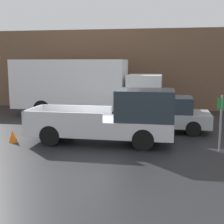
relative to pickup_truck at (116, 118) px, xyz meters
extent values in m
plane|color=#232326|center=(-0.46, 0.54, -0.99)|extent=(60.00, 60.00, 0.00)
cube|color=brown|center=(-0.46, 9.07, 1.65)|extent=(28.00, 0.15, 5.28)
cube|color=silver|center=(-0.61, 0.00, -0.32)|extent=(5.68, 1.98, 0.62)
cube|color=#28333D|center=(1.15, 0.00, 0.56)|extent=(2.16, 1.86, 1.15)
cube|color=silver|center=(-1.89, 0.94, 0.16)|extent=(3.12, 0.10, 0.34)
cube|color=silver|center=(-1.89, -0.94, 0.16)|extent=(3.12, 0.10, 0.34)
cube|color=silver|center=(-3.40, 0.00, 0.16)|extent=(0.10, 1.98, 0.34)
cylinder|color=black|center=(1.15, 0.87, -0.59)|extent=(0.79, 0.26, 0.79)
cylinder|color=black|center=(1.15, -0.87, -0.59)|extent=(0.79, 0.26, 0.79)
cylinder|color=black|center=(-2.37, 0.87, -0.59)|extent=(0.79, 0.26, 0.79)
cylinder|color=black|center=(-2.37, -0.87, -0.59)|extent=(0.79, 0.26, 0.79)
cube|color=#B7BABF|center=(1.79, 2.59, -0.41)|extent=(4.21, 1.98, 0.60)
cube|color=#28333D|center=(1.91, 2.59, 0.24)|extent=(2.31, 1.74, 0.70)
cylinder|color=black|center=(3.09, 3.49, -0.66)|extent=(0.66, 0.22, 0.66)
cylinder|color=black|center=(3.09, 1.70, -0.66)|extent=(0.66, 0.22, 0.66)
cylinder|color=black|center=(0.48, 3.49, -0.66)|extent=(0.66, 0.22, 0.66)
cylinder|color=black|center=(0.48, 1.70, -0.66)|extent=(0.66, 0.22, 0.66)
cube|color=white|center=(0.68, 5.87, 0.46)|extent=(1.89, 2.32, 1.96)
cube|color=white|center=(-3.70, 5.87, 0.89)|extent=(6.53, 2.45, 2.81)
cylinder|color=black|center=(0.33, 6.96, -0.49)|extent=(1.00, 0.30, 1.00)
cylinder|color=black|center=(0.33, 4.78, -0.49)|extent=(1.00, 0.30, 1.00)
cylinder|color=black|center=(-5.04, 6.96, -0.49)|extent=(1.00, 0.30, 1.00)
cylinder|color=black|center=(-5.04, 4.78, -0.49)|extent=(1.00, 0.30, 1.00)
cylinder|color=gray|center=(3.85, -0.45, 0.02)|extent=(0.07, 0.07, 2.01)
cube|color=#198C33|center=(3.85, -0.47, 0.72)|extent=(0.30, 0.02, 0.40)
cone|color=orange|center=(-4.06, -0.59, -0.76)|extent=(0.36, 0.36, 0.47)
camera|label=1|loc=(1.97, -11.79, 2.20)|focal=50.00mm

